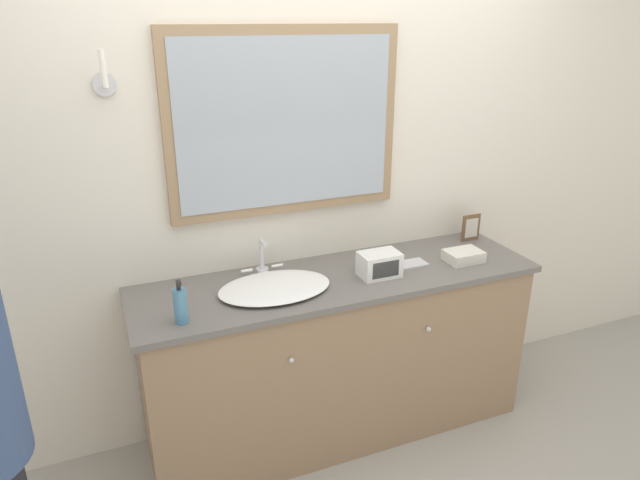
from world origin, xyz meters
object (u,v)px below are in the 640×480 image
Objects in this scene: appliance_box at (380,264)px; sink_basin at (274,286)px; picture_frame at (471,228)px; soap_bottle at (180,305)px.

sink_basin is at bearing 175.10° from appliance_box.
appliance_box is 1.28× the size of picture_frame.
soap_bottle reaches higher than picture_frame.
picture_frame reaches higher than appliance_box.
sink_basin is 2.72× the size of soap_bottle.
soap_bottle is 1.64m from picture_frame.
sink_basin is 1.19m from picture_frame.
soap_bottle is (-0.43, -0.13, 0.06)m from sink_basin.
sink_basin is 0.46m from soap_bottle.
sink_basin reaches higher than picture_frame.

